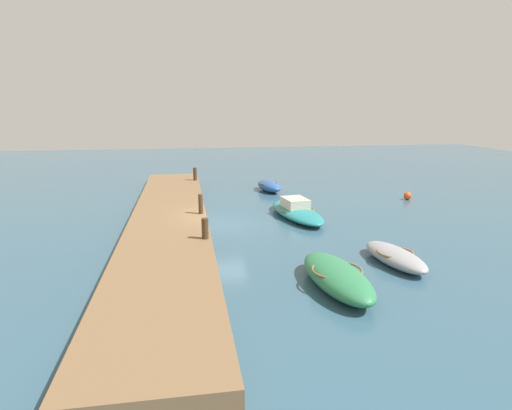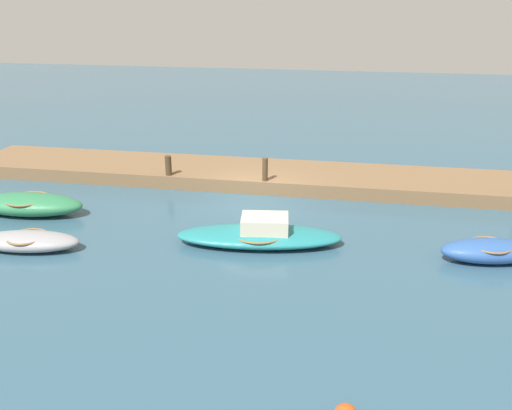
# 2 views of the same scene
# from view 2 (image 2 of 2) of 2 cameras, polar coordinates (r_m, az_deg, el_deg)

# --- Properties ---
(ground_plane) EXTENTS (84.00, 84.00, 0.00)m
(ground_plane) POSITION_cam_2_polar(r_m,az_deg,el_deg) (23.28, -0.04, 0.44)
(ground_plane) COLOR #33566B
(dock_platform) EXTENTS (27.45, 3.67, 0.58)m
(dock_platform) POSITION_cam_2_polar(r_m,az_deg,el_deg) (25.54, 1.00, 2.98)
(dock_platform) COLOR brown
(dock_platform) RESTS_ON ground_plane
(rowboat_green) EXTENTS (4.43, 1.91, 0.82)m
(rowboat_green) POSITION_cam_2_polar(r_m,az_deg,el_deg) (23.41, -21.98, 0.08)
(rowboat_green) COLOR #2D7A4C
(rowboat_green) RESTS_ON ground_plane
(motorboat_teal) EXTENTS (5.81, 2.59, 1.01)m
(motorboat_teal) POSITION_cam_2_polar(r_m,az_deg,el_deg) (19.18, 0.39, -2.99)
(motorboat_teal) COLOR teal
(motorboat_teal) RESTS_ON ground_plane
(dinghy_blue) EXTENTS (3.27, 1.78, 0.74)m
(dinghy_blue) POSITION_cam_2_polar(r_m,az_deg,el_deg) (19.43, 22.47, -4.26)
(dinghy_blue) COLOR #2D569E
(dinghy_blue) RESTS_ON ground_plane
(rowboat_grey) EXTENTS (3.61, 1.71, 0.61)m
(rowboat_grey) POSITION_cam_2_polar(r_m,az_deg,el_deg) (20.26, -22.02, -3.38)
(rowboat_grey) COLOR #939399
(rowboat_grey) RESTS_ON ground_plane
(mooring_post_mid_west) EXTENTS (0.23, 0.23, 1.00)m
(mooring_post_mid_west) POSITION_cam_2_polar(r_m,az_deg,el_deg) (23.78, 0.92, 3.62)
(mooring_post_mid_west) COLOR #47331E
(mooring_post_mid_west) RESTS_ON dock_platform
(mooring_post_mid_east) EXTENTS (0.28, 0.28, 0.85)m
(mooring_post_mid_east) POSITION_cam_2_polar(r_m,az_deg,el_deg) (24.83, -8.82, 3.95)
(mooring_post_mid_east) COLOR #47331E
(mooring_post_mid_east) RESTS_ON dock_platform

